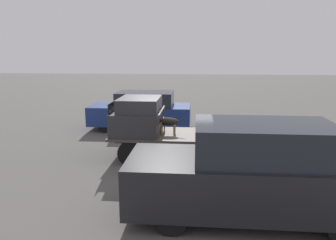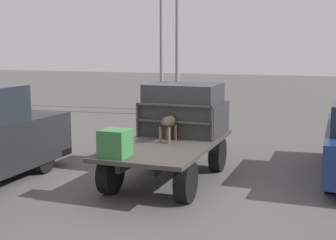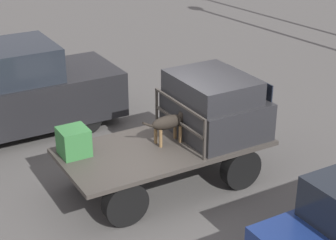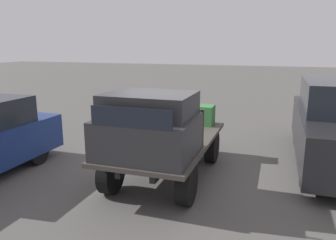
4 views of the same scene
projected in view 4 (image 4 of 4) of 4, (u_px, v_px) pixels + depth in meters
name	position (u px, v px, depth m)	size (l,w,h in m)	color
ground_plane	(167.00, 175.00, 7.22)	(80.00, 80.00, 0.00)	#514F4C
flatbed_truck	(167.00, 150.00, 7.09)	(3.77, 1.83, 0.83)	black
truck_cab	(148.00, 126.00, 5.92)	(1.46, 1.71, 1.14)	#28282B
truck_headboard	(163.00, 119.00, 6.64)	(0.04, 1.71, 0.75)	#3D3833
dog	(167.00, 123.00, 6.77)	(1.03, 0.25, 0.65)	brown
cargo_crate	(204.00, 115.00, 8.26)	(0.49, 0.49, 0.49)	#337038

